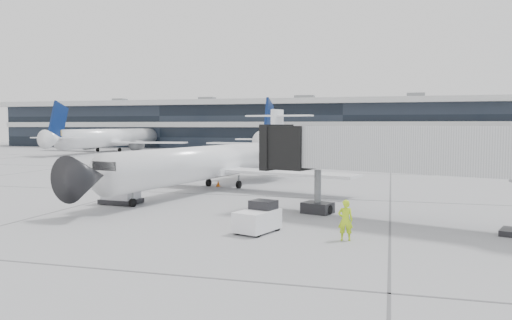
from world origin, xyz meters
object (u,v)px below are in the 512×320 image
(regional_jet, at_px, (216,161))
(jet_bridge, at_px, (422,150))
(ramp_worker, at_px, (345,220))
(cargo_uld, at_px, (121,189))
(baggage_tug, at_px, (258,218))

(regional_jet, bearing_deg, jet_bridge, -24.16)
(ramp_worker, relative_size, cargo_uld, 0.72)
(jet_bridge, relative_size, cargo_uld, 6.31)
(regional_jet, distance_m, baggage_tug, 17.41)
(ramp_worker, bearing_deg, regional_jet, -63.02)
(jet_bridge, xyz_separation_m, ramp_worker, (-3.57, -4.79, -3.04))
(regional_jet, xyz_separation_m, cargo_uld, (-3.58, -9.24, -1.37))
(ramp_worker, bearing_deg, cargo_uld, -33.75)
(ramp_worker, distance_m, cargo_uld, 17.18)
(ramp_worker, height_order, cargo_uld, cargo_uld)
(jet_bridge, distance_m, cargo_uld, 19.62)
(ramp_worker, bearing_deg, jet_bridge, -136.51)
(ramp_worker, xyz_separation_m, baggage_tug, (-4.37, 0.72, -0.27))
(regional_jet, relative_size, cargo_uld, 11.38)
(cargo_uld, bearing_deg, ramp_worker, -18.81)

